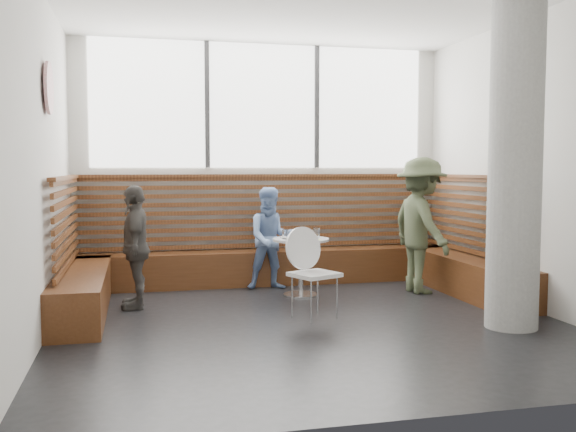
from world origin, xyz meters
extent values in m
cube|color=silver|center=(0.00, 0.00, 1.60)|extent=(5.00, 5.00, 3.20)
cube|color=black|center=(0.00, 0.00, 0.00)|extent=(5.00, 5.00, 0.01)
cube|color=white|center=(0.00, 2.48, 2.38)|extent=(4.50, 0.02, 1.65)
cube|color=#3F3F42|center=(-0.75, 2.46, 2.38)|extent=(0.06, 0.04, 1.65)
cube|color=#3F3F42|center=(0.75, 2.46, 2.38)|extent=(0.06, 0.04, 1.65)
cube|color=#462511|center=(0.00, 2.25, 0.23)|extent=(5.00, 0.50, 0.45)
cube|color=#462511|center=(-2.25, 1.25, 0.23)|extent=(0.50, 2.50, 0.45)
cube|color=#462511|center=(2.25, 1.25, 0.23)|extent=(0.50, 2.50, 0.45)
cube|color=#4B2712|center=(0.00, 2.42, 0.95)|extent=(4.88, 0.08, 0.98)
cube|color=#4B2712|center=(-2.42, 1.25, 0.95)|extent=(0.08, 2.38, 0.98)
cube|color=#4B2712|center=(2.42, 1.25, 0.95)|extent=(0.08, 2.38, 0.98)
cylinder|color=gray|center=(1.85, -0.60, 1.60)|extent=(0.50, 0.50, 3.20)
cylinder|color=white|center=(-2.46, 0.40, 2.30)|extent=(0.03, 0.50, 0.50)
cylinder|color=silver|center=(0.25, 1.37, 0.01)|extent=(0.43, 0.43, 0.02)
cylinder|color=silver|center=(0.25, 1.37, 0.35)|extent=(0.06, 0.06, 0.67)
cylinder|color=#B7B7BA|center=(0.25, 1.37, 0.68)|extent=(0.68, 0.68, 0.03)
cube|color=white|center=(0.09, 0.18, 0.46)|extent=(0.43, 0.41, 0.04)
cylinder|color=white|center=(0.09, 0.37, 0.71)|extent=(0.45, 0.10, 0.45)
cylinder|color=silver|center=(-0.09, 0.03, 0.22)|extent=(0.02, 0.02, 0.44)
cylinder|color=silver|center=(0.26, 0.03, 0.22)|extent=(0.02, 0.02, 0.44)
cylinder|color=silver|center=(-0.09, 0.34, 0.22)|extent=(0.02, 0.02, 0.44)
cylinder|color=silver|center=(0.26, 0.34, 0.22)|extent=(0.02, 0.02, 0.44)
imported|color=#464F35|center=(1.75, 1.23, 0.84)|extent=(0.71, 1.13, 1.68)
imported|color=#7594CC|center=(-0.01, 1.87, 0.65)|extent=(0.64, 0.51, 1.30)
imported|color=#464340|center=(-1.69, 1.14, 0.68)|extent=(0.36, 0.81, 1.36)
cylinder|color=white|center=(0.11, 1.43, 0.70)|extent=(0.21, 0.21, 0.01)
cylinder|color=white|center=(0.30, 1.54, 0.71)|extent=(0.21, 0.21, 0.02)
cylinder|color=white|center=(0.04, 1.34, 0.76)|extent=(0.07, 0.07, 0.12)
cylinder|color=white|center=(0.32, 1.34, 0.76)|extent=(0.08, 0.08, 0.12)
cylinder|color=white|center=(0.45, 1.41, 0.76)|extent=(0.08, 0.08, 0.12)
cube|color=#A5C64C|center=(0.34, 1.18, 0.70)|extent=(0.22, 0.19, 0.00)
camera|label=1|loc=(-1.67, -6.07, 1.55)|focal=40.00mm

